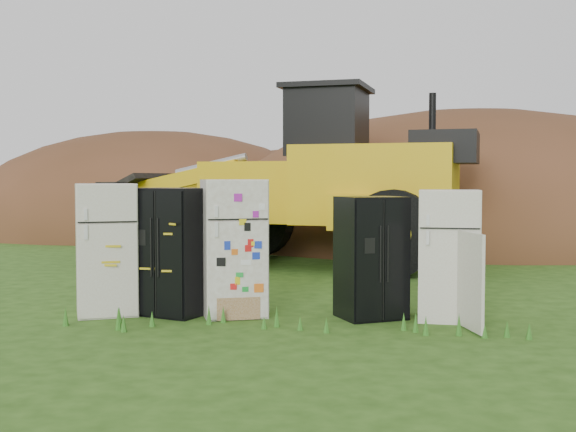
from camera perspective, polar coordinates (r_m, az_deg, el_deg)
name	(u,v)px	position (r m, az deg, el deg)	size (l,w,h in m)	color
ground	(278,316)	(10.07, -0.78, -7.92)	(120.00, 120.00, 0.00)	#284B14
fridge_leftmost	(106,249)	(10.42, -14.16, -2.55)	(0.81, 0.78, 1.83)	silver
fridge_black_side	(173,251)	(10.23, -9.10, -2.77)	(0.93, 0.73, 1.77)	black
fridge_sticker	(234,248)	(10.05, -4.31, -2.50)	(0.84, 0.78, 1.89)	white
fridge_black_right	(371,257)	(9.91, 6.58, -3.27)	(0.83, 0.69, 1.66)	black
fridge_open_door	(449,255)	(9.95, 12.60, -3.02)	(0.79, 0.73, 1.75)	silver
wheel_loader	(284,176)	(15.91, -0.30, 3.14)	(8.05, 3.26, 3.89)	gold
dirt_mound_right	(471,241)	(22.52, 14.23, -1.95)	(16.48, 12.09, 7.95)	#4B2D18
dirt_mound_left	(155,232)	(25.94, -10.50, -1.27)	(14.12, 10.59, 7.14)	#4B2D18
dirt_mound_back	(329,227)	(28.41, 3.23, -0.86)	(17.09, 11.39, 6.25)	#4B2D18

